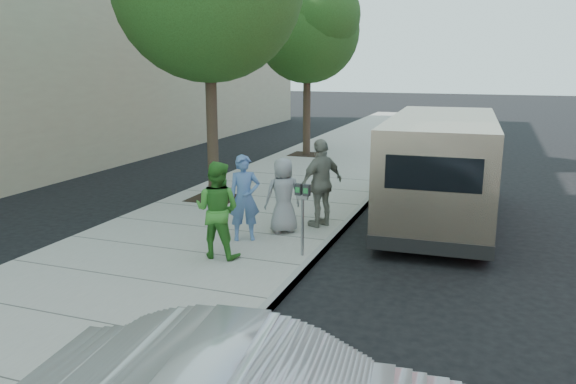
% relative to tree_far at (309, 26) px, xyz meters
% --- Properties ---
extents(ground, '(120.00, 120.00, 0.00)m').
position_rel_tree_far_xyz_m(ground, '(2.25, -10.00, -4.88)').
color(ground, black).
rests_on(ground, ground).
extents(sidewalk, '(5.00, 60.00, 0.15)m').
position_rel_tree_far_xyz_m(sidewalk, '(1.25, -10.00, -4.81)').
color(sidewalk, gray).
rests_on(sidewalk, ground).
extents(curb_face, '(0.12, 60.00, 0.16)m').
position_rel_tree_far_xyz_m(curb_face, '(3.69, -10.00, -4.81)').
color(curb_face, gray).
rests_on(curb_face, ground).
extents(tree_far, '(3.92, 3.80, 6.49)m').
position_rel_tree_far_xyz_m(tree_far, '(0.00, 0.00, 0.00)').
color(tree_far, black).
rests_on(tree_far, sidewalk).
extents(parking_meter, '(0.28, 0.12, 1.32)m').
position_rel_tree_far_xyz_m(parking_meter, '(3.50, -11.00, -3.78)').
color(parking_meter, gray).
rests_on(parking_meter, sidewalk).
extents(van, '(2.44, 6.59, 2.41)m').
position_rel_tree_far_xyz_m(van, '(5.55, -7.34, -3.61)').
color(van, tan).
rests_on(van, ground).
extents(person_officer, '(0.74, 0.65, 1.69)m').
position_rel_tree_far_xyz_m(person_officer, '(2.14, -10.49, -3.89)').
color(person_officer, '#4F72A9').
rests_on(person_officer, sidewalk).
extents(person_green_shirt, '(0.86, 0.67, 1.74)m').
position_rel_tree_far_xyz_m(person_green_shirt, '(2.10, -11.57, -3.86)').
color(person_green_shirt, '#37862C').
rests_on(person_green_shirt, sidewalk).
extents(person_gray_shirt, '(0.91, 0.86, 1.56)m').
position_rel_tree_far_xyz_m(person_gray_shirt, '(2.67, -9.76, -3.95)').
color(person_gray_shirt, gray).
rests_on(person_gray_shirt, sidewalk).
extents(person_striped_polo, '(0.97, 1.18, 1.88)m').
position_rel_tree_far_xyz_m(person_striped_polo, '(3.27, -9.06, -3.80)').
color(person_striped_polo, gray).
rests_on(person_striped_polo, sidewalk).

